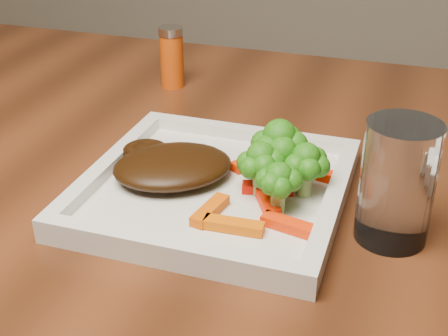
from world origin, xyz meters
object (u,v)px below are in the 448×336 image
(steak, at_px, (173,166))
(spice_shaker, at_px, (172,57))
(plate, at_px, (215,192))
(drinking_glass, at_px, (397,183))

(steak, relative_size, spice_shaker, 1.41)
(plate, bearing_deg, drinking_glass, -5.35)
(steak, relative_size, drinking_glass, 1.08)
(steak, xyz_separation_m, drinking_glass, (0.23, -0.02, 0.03))
(spice_shaker, bearing_deg, steak, -67.43)
(spice_shaker, relative_size, drinking_glass, 0.77)
(steak, bearing_deg, drinking_glass, -5.17)
(plate, xyz_separation_m, spice_shaker, (-0.17, 0.29, 0.04))
(steak, distance_m, spice_shaker, 0.31)
(spice_shaker, bearing_deg, plate, -59.84)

